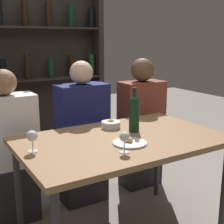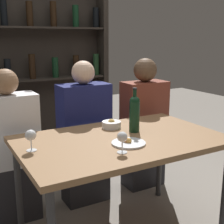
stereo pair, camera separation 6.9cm
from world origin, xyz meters
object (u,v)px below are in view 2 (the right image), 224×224
at_px(snack_bowl, 111,124).
at_px(seated_person_center, 85,138).
at_px(wine_glass_1, 122,138).
at_px(wine_glass_0, 31,136).
at_px(food_plate_0, 128,143).
at_px(seated_person_right, 144,128).
at_px(seated_person_left, 11,153).
at_px(wine_bottle, 134,112).

xyz_separation_m(snack_bowl, seated_person_center, (-0.05, 0.37, -0.20)).
distance_m(wine_glass_1, seated_person_center, 0.89).
height_order(wine_glass_1, seated_person_center, seated_person_center).
relative_size(wine_glass_0, snack_bowl, 0.92).
bearing_deg(food_plate_0, wine_glass_0, 162.22).
xyz_separation_m(wine_glass_1, seated_person_right, (0.74, 0.84, -0.26)).
height_order(wine_glass_1, food_plate_0, wine_glass_1).
height_order(wine_glass_1, seated_person_right, seated_person_right).
relative_size(seated_person_left, seated_person_right, 0.97).
relative_size(wine_glass_0, food_plate_0, 0.60).
xyz_separation_m(wine_glass_0, seated_person_center, (0.59, 0.56, -0.27)).
bearing_deg(wine_glass_0, seated_person_center, 43.47).
distance_m(wine_bottle, seated_person_right, 0.77).
relative_size(wine_bottle, seated_person_right, 0.26).
bearing_deg(wine_glass_0, wine_bottle, 1.96).
height_order(wine_glass_0, wine_glass_1, wine_glass_0).
bearing_deg(food_plate_0, snack_bowl, 77.12).
distance_m(wine_bottle, food_plate_0, 0.30).
bearing_deg(seated_person_center, snack_bowl, -82.06).
distance_m(seated_person_center, seated_person_right, 0.60).
distance_m(wine_bottle, snack_bowl, 0.22).
xyz_separation_m(wine_bottle, seated_person_center, (-0.15, 0.53, -0.32)).
bearing_deg(wine_glass_0, seated_person_left, 91.90).
bearing_deg(seated_person_right, wine_bottle, -130.80).
distance_m(wine_glass_1, seated_person_right, 1.15).
height_order(snack_bowl, seated_person_left, seated_person_left).
xyz_separation_m(seated_person_left, seated_person_center, (0.60, 0.00, 0.02)).
relative_size(food_plate_0, seated_person_right, 0.18).
bearing_deg(food_plate_0, wine_bottle, 48.97).
distance_m(wine_glass_1, food_plate_0, 0.17).
distance_m(wine_bottle, seated_person_center, 0.64).
xyz_separation_m(food_plate_0, seated_person_right, (0.63, 0.73, -0.18)).
xyz_separation_m(wine_glass_0, food_plate_0, (0.55, -0.18, -0.08)).
relative_size(wine_bottle, seated_person_left, 0.27).
relative_size(wine_glass_0, seated_person_center, 0.11).
height_order(wine_bottle, snack_bowl, wine_bottle).
height_order(wine_glass_0, seated_person_right, seated_person_right).
distance_m(wine_glass_0, wine_glass_1, 0.53).
distance_m(snack_bowl, seated_person_center, 0.43).
height_order(seated_person_center, seated_person_right, seated_person_right).
bearing_deg(seated_person_right, snack_bowl, -146.13).
bearing_deg(seated_person_center, food_plate_0, -92.45).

